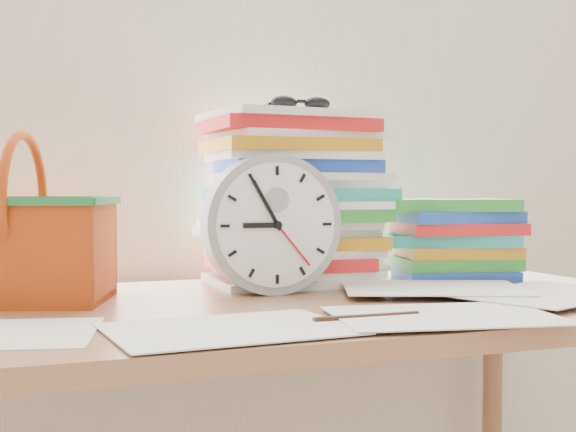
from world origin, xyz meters
name	(u,v)px	position (x,y,z in m)	size (l,w,h in m)	color
curtain	(203,7)	(0.00, 1.98, 1.30)	(2.40, 0.01, 2.50)	white
desk	(266,348)	(0.00, 1.60, 0.68)	(1.40, 0.70, 0.75)	#916444
paper_stack	(293,198)	(0.14, 1.83, 0.91)	(0.33, 0.27, 0.33)	white
clock	(272,224)	(0.04, 1.69, 0.87)	(0.24, 0.24, 0.05)	gray
sunglasses	(301,103)	(0.13, 1.78, 1.09)	(0.13, 0.11, 0.03)	black
book_stack	(447,239)	(0.44, 1.76, 0.83)	(0.27, 0.21, 0.16)	white
basket	(24,219)	(-0.36, 1.74, 0.88)	(0.27, 0.21, 0.27)	#D34E14
pen	(367,318)	(0.07, 1.37, 0.76)	(0.01, 0.01, 0.16)	black
scattered_papers	(266,298)	(0.00, 1.60, 0.76)	(1.26, 0.42, 0.02)	white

